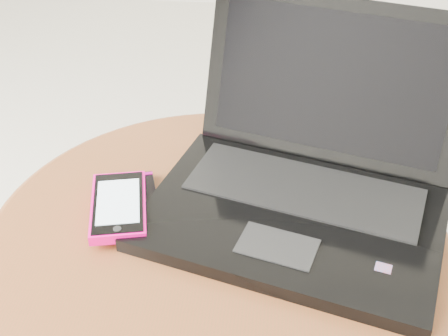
# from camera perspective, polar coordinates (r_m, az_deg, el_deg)

# --- Properties ---
(table) EXTENTS (0.59, 0.59, 0.47)m
(table) POSITION_cam_1_polar(r_m,az_deg,el_deg) (0.83, -0.64, -10.91)
(table) COLOR brown
(table) RESTS_ON ground
(laptop) EXTENTS (0.43, 0.41, 0.23)m
(laptop) POSITION_cam_1_polar(r_m,az_deg,el_deg) (0.78, 7.65, -0.81)
(laptop) COLOR black
(laptop) RESTS_ON table
(phone_black) EXTENTS (0.09, 0.12, 0.01)m
(phone_black) POSITION_cam_1_polar(r_m,az_deg,el_deg) (0.80, -8.38, -3.04)
(phone_black) COLOR black
(phone_black) RESTS_ON table
(phone_pink) EXTENTS (0.10, 0.14, 0.02)m
(phone_pink) POSITION_cam_1_polar(r_m,az_deg,el_deg) (0.78, -9.95, -3.53)
(phone_pink) COLOR #FF0583
(phone_pink) RESTS_ON phone_black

